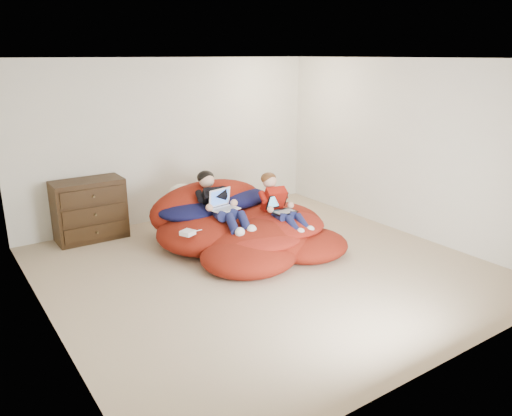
# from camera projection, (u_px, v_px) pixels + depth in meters

# --- Properties ---
(room_shell) EXTENTS (5.10, 5.10, 2.77)m
(room_shell) POSITION_uv_depth(u_px,v_px,m) (264.00, 252.00, 6.13)
(room_shell) COLOR tan
(room_shell) RESTS_ON ground
(dresser) EXTENTS (0.97, 0.54, 0.87)m
(dresser) POSITION_uv_depth(u_px,v_px,m) (90.00, 210.00, 7.06)
(dresser) COLOR black
(dresser) RESTS_ON ground
(beanbag_pile) EXTENTS (2.40, 2.34, 0.89)m
(beanbag_pile) POSITION_uv_depth(u_px,v_px,m) (244.00, 228.00, 6.87)
(beanbag_pile) COLOR maroon
(beanbag_pile) RESTS_ON ground
(cream_pillow) EXTENTS (0.39, 0.25, 0.25)m
(cream_pillow) POSITION_uv_depth(u_px,v_px,m) (181.00, 192.00, 7.25)
(cream_pillow) COLOR white
(cream_pillow) RESTS_ON beanbag_pile
(older_boy) EXTENTS (0.42, 1.20, 0.65)m
(older_boy) POSITION_uv_depth(u_px,v_px,m) (218.00, 200.00, 6.73)
(older_boy) COLOR black
(older_boy) RESTS_ON beanbag_pile
(younger_boy) EXTENTS (0.35, 0.98, 0.67)m
(younger_boy) POSITION_uv_depth(u_px,v_px,m) (279.00, 202.00, 6.79)
(younger_boy) COLOR #A81A0E
(younger_boy) RESTS_ON beanbag_pile
(laptop_white) EXTENTS (0.39, 0.34, 0.26)m
(laptop_white) POSITION_uv_depth(u_px,v_px,m) (223.00, 204.00, 6.64)
(laptop_white) COLOR white
(laptop_white) RESTS_ON older_boy
(laptop_black) EXTENTS (0.33, 0.32, 0.23)m
(laptop_black) POSITION_uv_depth(u_px,v_px,m) (281.00, 207.00, 6.77)
(laptop_black) COLOR black
(laptop_black) RESTS_ON younger_boy
(power_adapter) EXTENTS (0.20, 0.20, 0.06)m
(power_adapter) POSITION_uv_depth(u_px,v_px,m) (188.00, 233.00, 6.20)
(power_adapter) COLOR white
(power_adapter) RESTS_ON beanbag_pile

